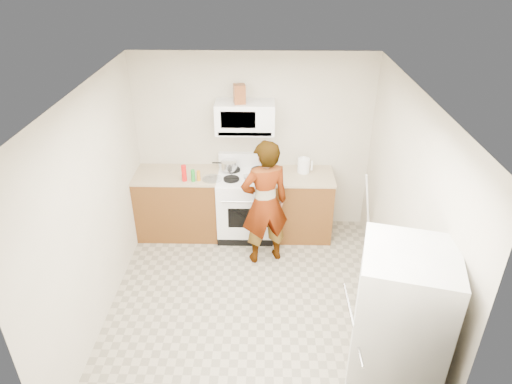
{
  "coord_description": "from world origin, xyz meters",
  "views": [
    {
      "loc": [
        0.16,
        -3.99,
        3.7
      ],
      "look_at": [
        0.06,
        0.55,
        1.19
      ],
      "focal_mm": 32.0,
      "sensor_mm": 36.0,
      "label": 1
    }
  ],
  "objects_px": {
    "fridge": "(396,338)",
    "kettle": "(304,165)",
    "microwave": "(245,117)",
    "saucepan": "(229,165)",
    "gas_range": "(246,203)",
    "person": "(265,203)"
  },
  "relations": [
    {
      "from": "kettle",
      "to": "saucepan",
      "type": "distance_m",
      "value": 1.01
    },
    {
      "from": "microwave",
      "to": "fridge",
      "type": "height_order",
      "value": "microwave"
    },
    {
      "from": "gas_range",
      "to": "saucepan",
      "type": "xyz_separation_m",
      "value": [
        -0.22,
        0.12,
        0.53
      ]
    },
    {
      "from": "microwave",
      "to": "fridge",
      "type": "xyz_separation_m",
      "value": [
        1.35,
        -2.89,
        -0.85
      ]
    },
    {
      "from": "person",
      "to": "saucepan",
      "type": "relative_size",
      "value": 7.9
    },
    {
      "from": "person",
      "to": "kettle",
      "type": "distance_m",
      "value": 0.89
    },
    {
      "from": "microwave",
      "to": "saucepan",
      "type": "distance_m",
      "value": 0.72
    },
    {
      "from": "microwave",
      "to": "saucepan",
      "type": "xyz_separation_m",
      "value": [
        -0.22,
        -0.01,
        -0.69
      ]
    },
    {
      "from": "fridge",
      "to": "kettle",
      "type": "bearing_deg",
      "value": 115.23
    },
    {
      "from": "saucepan",
      "to": "person",
      "type": "bearing_deg",
      "value": -55.68
    },
    {
      "from": "microwave",
      "to": "saucepan",
      "type": "bearing_deg",
      "value": -177.73
    },
    {
      "from": "gas_range",
      "to": "kettle",
      "type": "distance_m",
      "value": 0.96
    },
    {
      "from": "fridge",
      "to": "microwave",
      "type": "bearing_deg",
      "value": 129.08
    },
    {
      "from": "person",
      "to": "kettle",
      "type": "bearing_deg",
      "value": -145.32
    },
    {
      "from": "microwave",
      "to": "saucepan",
      "type": "relative_size",
      "value": 3.57
    },
    {
      "from": "saucepan",
      "to": "microwave",
      "type": "bearing_deg",
      "value": 2.27
    },
    {
      "from": "fridge",
      "to": "saucepan",
      "type": "height_order",
      "value": "fridge"
    },
    {
      "from": "kettle",
      "to": "fridge",
      "type": "bearing_deg",
      "value": -58.67
    },
    {
      "from": "fridge",
      "to": "kettle",
      "type": "height_order",
      "value": "fridge"
    },
    {
      "from": "gas_range",
      "to": "saucepan",
      "type": "bearing_deg",
      "value": 152.13
    },
    {
      "from": "gas_range",
      "to": "fridge",
      "type": "distance_m",
      "value": 3.1
    },
    {
      "from": "fridge",
      "to": "kettle",
      "type": "relative_size",
      "value": 8.65
    }
  ]
}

